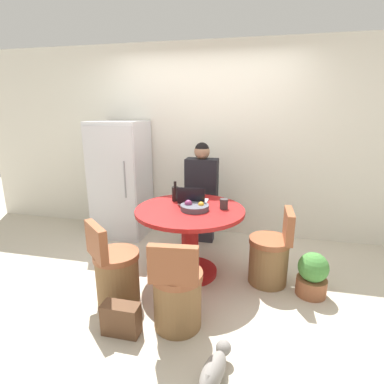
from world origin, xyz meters
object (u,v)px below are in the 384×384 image
(bottle, at_px, (175,193))
(chair_right_side, at_px, (270,257))
(refrigerator, at_px, (121,179))
(dining_table, at_px, (190,230))
(fruit_bowl, at_px, (194,207))
(chair_near_left_corner, at_px, (116,273))
(person_seated, at_px, (202,190))
(chair_near_camera, at_px, (177,295))
(handbag, at_px, (121,319))
(laptop, at_px, (193,200))
(potted_plant, at_px, (312,275))
(cat, at_px, (215,369))

(bottle, bearing_deg, chair_right_side, -11.95)
(chair_right_side, height_order, bottle, bottle)
(refrigerator, relative_size, dining_table, 1.40)
(fruit_bowl, xyz_separation_m, bottle, (-0.28, 0.27, 0.05))
(chair_near_left_corner, height_order, person_seated, person_seated)
(chair_near_camera, bearing_deg, chair_right_side, -137.68)
(chair_near_left_corner, relative_size, chair_right_side, 1.00)
(refrigerator, relative_size, handbag, 5.31)
(dining_table, relative_size, chair_near_left_corner, 1.43)
(dining_table, distance_m, handbag, 1.13)
(refrigerator, height_order, person_seated, refrigerator)
(chair_near_left_corner, bearing_deg, laptop, -82.94)
(person_seated, bearing_deg, potted_plant, 143.68)
(person_seated, relative_size, laptop, 4.57)
(refrigerator, height_order, dining_table, refrigerator)
(bottle, bearing_deg, chair_near_left_corner, -111.00)
(handbag, bearing_deg, fruit_bowl, 68.72)
(person_seated, relative_size, handbag, 4.50)
(potted_plant, bearing_deg, chair_near_camera, -148.29)
(bottle, height_order, cat, bottle)
(chair_near_left_corner, bearing_deg, refrigerator, -25.94)
(bottle, height_order, potted_plant, bottle)
(refrigerator, bearing_deg, chair_near_camera, -53.47)
(chair_near_camera, distance_m, laptop, 1.13)
(chair_right_side, distance_m, fruit_bowl, 0.93)
(fruit_bowl, relative_size, handbag, 0.97)
(dining_table, xyz_separation_m, chair_right_side, (0.84, 0.01, -0.23))
(fruit_bowl, bearing_deg, chair_near_camera, -87.72)
(chair_near_left_corner, height_order, chair_right_side, same)
(refrigerator, relative_size, chair_near_left_corner, 2.01)
(fruit_bowl, bearing_deg, chair_right_side, 3.07)
(person_seated, bearing_deg, refrigerator, -4.86)
(refrigerator, bearing_deg, cat, -52.71)
(refrigerator, xyz_separation_m, chair_near_camera, (1.28, -1.73, -0.51))
(dining_table, distance_m, chair_near_camera, 0.87)
(cat, bearing_deg, chair_right_side, -3.18)
(chair_near_left_corner, relative_size, handbag, 2.65)
(dining_table, relative_size, cat, 2.43)
(person_seated, xyz_separation_m, laptop, (0.01, -0.62, 0.05))
(chair_near_left_corner, distance_m, fruit_bowl, 0.98)
(refrigerator, height_order, chair_right_side, refrigerator)
(dining_table, distance_m, person_seated, 0.82)
(fruit_bowl, bearing_deg, dining_table, 147.90)
(person_seated, bearing_deg, cat, 103.06)
(dining_table, height_order, chair_right_side, chair_right_side)
(handbag, bearing_deg, chair_right_side, 41.23)
(laptop, xyz_separation_m, bottle, (-0.22, 0.06, 0.05))
(refrigerator, height_order, laptop, refrigerator)
(chair_right_side, height_order, handbag, chair_right_side)
(refrigerator, relative_size, person_seated, 1.18)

